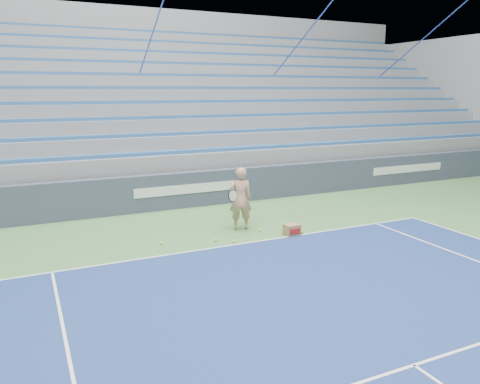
# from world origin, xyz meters

# --- Properties ---
(sponsor_barrier) EXTENTS (30.00, 0.32, 1.10)m
(sponsor_barrier) POSITION_xyz_m (0.00, 15.88, 0.55)
(sponsor_barrier) COLOR #384055
(sponsor_barrier) RESTS_ON ground
(bleachers) EXTENTS (31.00, 9.15, 7.30)m
(bleachers) POSITION_xyz_m (0.00, 21.60, 2.36)
(bleachers) COLOR gray
(bleachers) RESTS_ON ground
(tennis_player) EXTENTS (0.95, 0.88, 1.64)m
(tennis_player) POSITION_xyz_m (0.56, 13.00, 0.82)
(tennis_player) COLOR tan
(tennis_player) RESTS_ON ground
(ball_box) EXTENTS (0.38, 0.31, 0.28)m
(ball_box) POSITION_xyz_m (1.52, 11.99, 0.14)
(ball_box) COLOR #936B47
(ball_box) RESTS_ON ground
(tennis_ball_0) EXTENTS (0.07, 0.07, 0.07)m
(tennis_ball_0) POSITION_xyz_m (1.83, 11.99, 0.03)
(tennis_ball_0) COLOR #CAE62F
(tennis_ball_0) RESTS_ON ground
(tennis_ball_1) EXTENTS (0.07, 0.07, 0.07)m
(tennis_ball_1) POSITION_xyz_m (0.92, 12.63, 0.03)
(tennis_ball_1) COLOR #CAE62F
(tennis_ball_1) RESTS_ON ground
(tennis_ball_2) EXTENTS (0.07, 0.07, 0.07)m
(tennis_ball_2) POSITION_xyz_m (-0.43, 12.31, 0.03)
(tennis_ball_2) COLOR #CAE62F
(tennis_ball_2) RESTS_ON ground
(tennis_ball_3) EXTENTS (0.07, 0.07, 0.07)m
(tennis_ball_3) POSITION_xyz_m (-0.05, 12.06, 0.03)
(tennis_ball_3) COLOR #CAE62F
(tennis_ball_3) RESTS_ON ground
(tennis_ball_4) EXTENTS (0.07, 0.07, 0.07)m
(tennis_ball_4) POSITION_xyz_m (0.47, 11.94, 0.03)
(tennis_ball_4) COLOR #CAE62F
(tennis_ball_4) RESTS_ON ground
(tennis_ball_5) EXTENTS (0.07, 0.07, 0.07)m
(tennis_ball_5) POSITION_xyz_m (-1.67, 12.67, 0.03)
(tennis_ball_5) COLOR #CAE62F
(tennis_ball_5) RESTS_ON ground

